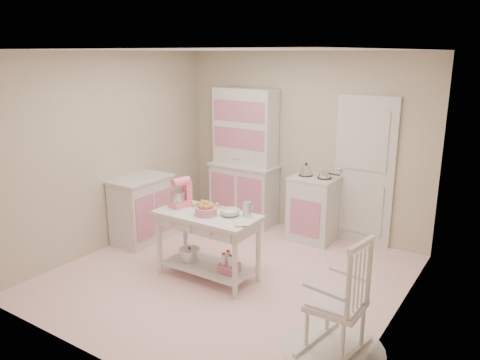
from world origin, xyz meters
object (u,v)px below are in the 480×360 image
(hutch, at_px, (244,157))
(stand_mixer, at_px, (180,193))
(stove, at_px, (314,208))
(work_table, at_px, (208,246))
(bread_basket, at_px, (206,211))
(base_cabinet, at_px, (142,210))
(rocking_chair, at_px, (337,294))

(hutch, relative_size, stand_mixer, 6.12)
(stove, distance_m, work_table, 1.84)
(work_table, relative_size, bread_basket, 4.80)
(work_table, bearing_deg, hutch, 110.29)
(work_table, bearing_deg, base_cabinet, 164.64)
(stove, xyz_separation_m, bread_basket, (-0.51, -1.82, 0.39))
(rocking_chair, relative_size, bread_basket, 4.40)
(rocking_chair, xyz_separation_m, bread_basket, (-1.76, 0.45, 0.30))
(base_cabinet, bearing_deg, hutch, 61.13)
(stand_mixer, height_order, bread_basket, stand_mixer)
(hutch, relative_size, bread_basket, 8.32)
(stove, height_order, base_cabinet, same)
(base_cabinet, bearing_deg, stove, 34.61)
(base_cabinet, distance_m, rocking_chair, 3.36)
(rocking_chair, bearing_deg, hutch, 145.91)
(base_cabinet, distance_m, bread_basket, 1.59)
(work_table, height_order, stand_mixer, stand_mixer)
(hutch, height_order, rocking_chair, hutch)
(hutch, bearing_deg, work_table, -69.71)
(rocking_chair, relative_size, stand_mixer, 3.24)
(base_cabinet, relative_size, bread_basket, 3.68)
(stove, distance_m, stand_mixer, 2.05)
(base_cabinet, bearing_deg, rocking_chair, -15.62)
(work_table, bearing_deg, stand_mixer, 177.27)
(stove, bearing_deg, bread_basket, -105.64)
(rocking_chair, distance_m, stand_mixer, 2.30)
(hutch, bearing_deg, stand_mixer, -82.03)
(rocking_chair, bearing_deg, stove, 128.20)
(hutch, distance_m, stove, 1.33)
(base_cabinet, distance_m, stand_mixer, 1.21)
(work_table, bearing_deg, bread_basket, -68.20)
(stove, xyz_separation_m, stand_mixer, (-0.95, -1.75, 0.51))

